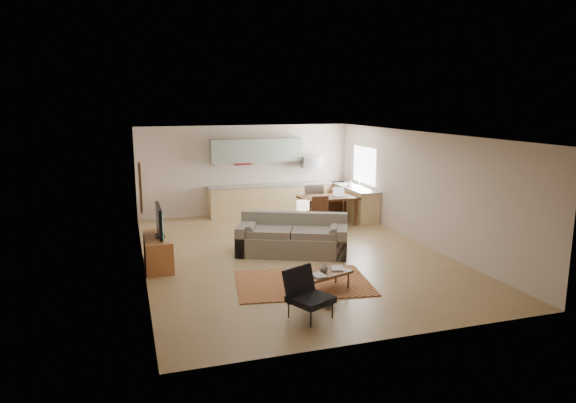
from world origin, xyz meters
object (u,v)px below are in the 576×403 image
object	(u,v)px
dining_table	(328,211)
coffee_table	(321,283)
armchair	(311,295)
tv_credenza	(158,251)
sofa	(292,235)
console_table	(303,234)

from	to	relation	value
dining_table	coffee_table	bearing A→B (deg)	-114.87
coffee_table	armchair	xyz separation A→B (m)	(-0.58, -1.00, 0.22)
coffee_table	tv_credenza	bearing A→B (deg)	117.86
armchair	coffee_table	bearing A→B (deg)	34.52
sofa	armchair	distance (m)	3.51
tv_credenza	coffee_table	bearing A→B (deg)	-41.92
console_table	coffee_table	bearing A→B (deg)	-109.13
armchair	console_table	size ratio (longest dim) A/B	1.26
armchair	console_table	bearing A→B (deg)	46.92
sofa	dining_table	xyz separation A→B (m)	(1.84, 2.38, -0.04)
armchair	dining_table	bearing A→B (deg)	39.97
armchair	dining_table	world-z (taller)	dining_table
sofa	tv_credenza	bearing A→B (deg)	-156.54
tv_credenza	dining_table	distance (m)	5.34
coffee_table	armchair	distance (m)	1.18
console_table	armchair	bearing A→B (deg)	-113.87
coffee_table	tv_credenza	xyz separation A→B (m)	(-2.71, 2.44, 0.15)
console_table	dining_table	bearing A→B (deg)	46.75
sofa	console_table	bearing A→B (deg)	74.36
sofa	dining_table	distance (m)	3.01
coffee_table	dining_table	size ratio (longest dim) A/B	0.74
coffee_table	sofa	bearing A→B (deg)	64.12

